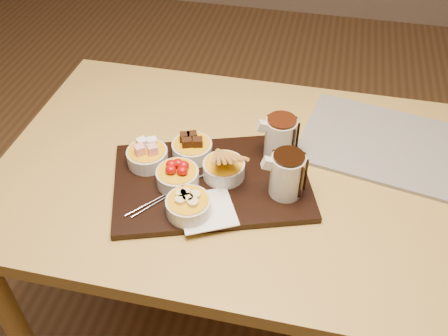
% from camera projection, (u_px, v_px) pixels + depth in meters
% --- Properties ---
extents(ground, '(5.00, 5.00, 0.00)m').
position_uv_depth(ground, '(235.00, 325.00, 1.75)').
color(ground, brown).
rests_on(ground, ground).
extents(dining_table, '(1.20, 0.80, 0.75)m').
position_uv_depth(dining_table, '(239.00, 195.00, 1.31)').
color(dining_table, '#B89444').
rests_on(dining_table, ground).
extents(serving_board, '(0.53, 0.43, 0.02)m').
position_uv_depth(serving_board, '(212.00, 182.00, 1.19)').
color(serving_board, black).
rests_on(serving_board, dining_table).
extents(napkin, '(0.16, 0.16, 0.00)m').
position_uv_depth(napkin, '(207.00, 210.00, 1.11)').
color(napkin, white).
rests_on(napkin, serving_board).
extents(bowl_marshmallows, '(0.10, 0.10, 0.04)m').
position_uv_depth(bowl_marshmallows, '(148.00, 157.00, 1.21)').
color(bowl_marshmallows, beige).
rests_on(bowl_marshmallows, serving_board).
extents(bowl_cake, '(0.10, 0.10, 0.04)m').
position_uv_depth(bowl_cake, '(192.00, 150.00, 1.23)').
color(bowl_cake, beige).
rests_on(bowl_cake, serving_board).
extents(bowl_strawberries, '(0.10, 0.10, 0.04)m').
position_uv_depth(bowl_strawberries, '(178.00, 177.00, 1.16)').
color(bowl_strawberries, beige).
rests_on(bowl_strawberries, serving_board).
extents(bowl_biscotti, '(0.10, 0.10, 0.04)m').
position_uv_depth(bowl_biscotti, '(224.00, 169.00, 1.18)').
color(bowl_biscotti, beige).
rests_on(bowl_biscotti, serving_board).
extents(bowl_bananas, '(0.10, 0.10, 0.04)m').
position_uv_depth(bowl_bananas, '(188.00, 206.00, 1.09)').
color(bowl_bananas, beige).
rests_on(bowl_bananas, serving_board).
extents(pitcher_dark_chocolate, '(0.10, 0.10, 0.11)m').
position_uv_depth(pitcher_dark_chocolate, '(287.00, 175.00, 1.12)').
color(pitcher_dark_chocolate, silver).
rests_on(pitcher_dark_chocolate, serving_board).
extents(pitcher_milk_chocolate, '(0.10, 0.10, 0.11)m').
position_uv_depth(pitcher_milk_chocolate, '(280.00, 138.00, 1.21)').
color(pitcher_milk_chocolate, silver).
rests_on(pitcher_milk_chocolate, serving_board).
extents(fondue_skewers, '(0.22, 0.19, 0.01)m').
position_uv_depth(fondue_skewers, '(174.00, 190.00, 1.15)').
color(fondue_skewers, silver).
rests_on(fondue_skewers, serving_board).
extents(newspaper, '(0.44, 0.38, 0.01)m').
position_uv_depth(newspaper, '(378.00, 142.00, 1.31)').
color(newspaper, beige).
rests_on(newspaper, dining_table).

